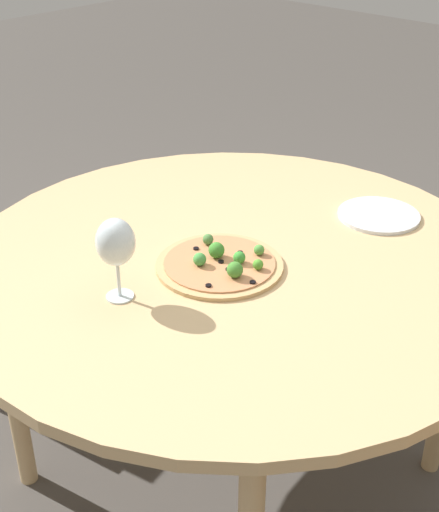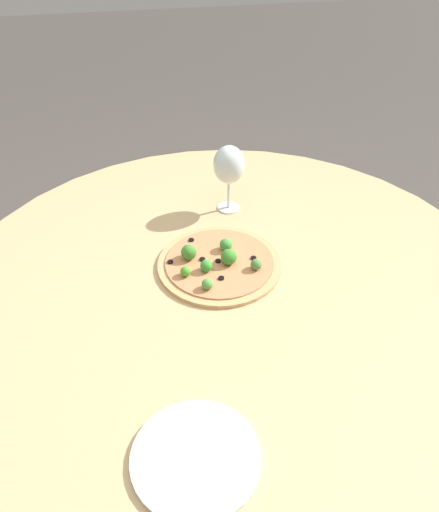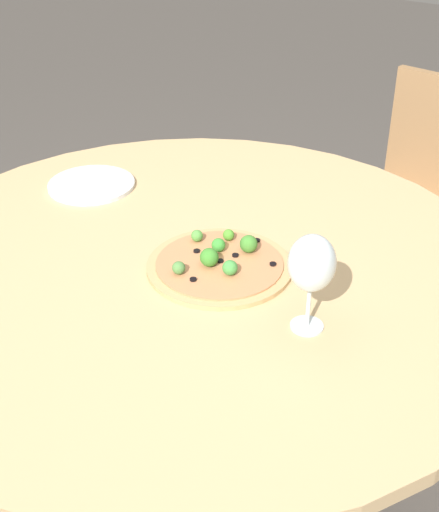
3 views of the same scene
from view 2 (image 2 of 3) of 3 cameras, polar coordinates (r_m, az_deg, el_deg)
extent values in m
plane|color=#4C4742|center=(1.75, 0.82, -21.23)|extent=(12.00, 12.00, 0.00)
cylinder|color=tan|center=(1.18, 1.13, -3.54)|extent=(1.35, 1.35, 0.03)
cylinder|color=tan|center=(1.74, -15.65, -5.05)|extent=(0.05, 0.05, 0.71)
cylinder|color=tan|center=(1.83, 11.12, -1.61)|extent=(0.05, 0.05, 0.71)
cylinder|color=#997047|center=(2.02, 21.64, -5.26)|extent=(0.04, 0.04, 0.40)
cylinder|color=tan|center=(1.21, 0.00, -0.92)|extent=(0.30, 0.30, 0.01)
cylinder|color=tan|center=(1.21, 0.00, -0.66)|extent=(0.26, 0.26, 0.00)
sphere|color=#3E872D|center=(1.19, 1.06, -0.10)|extent=(0.04, 0.04, 0.04)
sphere|color=green|center=(1.17, -1.52, -1.12)|extent=(0.03, 0.03, 0.03)
sphere|color=#509A2F|center=(1.16, -3.90, -1.75)|extent=(0.02, 0.02, 0.02)
sphere|color=#42852F|center=(1.21, -3.53, 0.45)|extent=(0.04, 0.04, 0.04)
sphere|color=#4F8240|center=(1.18, 4.21, -0.97)|extent=(0.03, 0.03, 0.03)
sphere|color=#51953F|center=(1.13, -1.40, -3.22)|extent=(0.03, 0.03, 0.03)
sphere|color=#459541|center=(1.23, 0.73, 1.32)|extent=(0.03, 0.03, 0.03)
cylinder|color=black|center=(1.16, 0.22, -2.62)|extent=(0.01, 0.01, 0.00)
cylinder|color=black|center=(1.21, -5.65, -0.67)|extent=(0.01, 0.01, 0.00)
cylinder|color=black|center=(1.27, -3.24, 1.85)|extent=(0.01, 0.01, 0.00)
cylinder|color=black|center=(1.21, -1.98, -0.37)|extent=(0.01, 0.01, 0.00)
cylinder|color=black|center=(1.22, 3.91, -0.22)|extent=(0.01, 0.01, 0.00)
cylinder|color=black|center=(1.21, -0.17, -0.56)|extent=(0.01, 0.01, 0.00)
cylinder|color=silver|center=(1.42, 1.03, 5.55)|extent=(0.06, 0.06, 0.00)
cylinder|color=silver|center=(1.40, 1.05, 7.01)|extent=(0.01, 0.01, 0.08)
ellipsoid|color=silver|center=(1.35, 1.10, 10.39)|extent=(0.09, 0.09, 0.11)
cylinder|color=silver|center=(0.89, -2.74, -22.01)|extent=(0.22, 0.22, 0.01)
camera|label=1|loc=(2.13, -41.03, 33.66)|focal=50.00mm
camera|label=3|loc=(2.01, 31.82, 34.85)|focal=50.00mm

